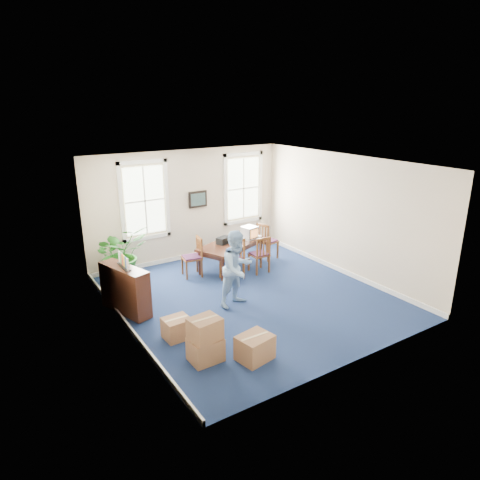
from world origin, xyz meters
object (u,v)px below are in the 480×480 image
chair_near_left (232,258)px  potted_plant (121,254)px  cardboard_boxes (213,332)px  crt_tv (249,232)px  credenza (125,290)px  conference_table (232,255)px  man (237,268)px

chair_near_left → potted_plant: bearing=-40.1°
cardboard_boxes → crt_tv: bearing=48.4°
credenza → potted_plant: 1.86m
conference_table → credenza: bearing=174.1°
potted_plant → chair_near_left: bearing=-29.7°
conference_table → man: bearing=-142.0°
credenza → potted_plant: bearing=57.3°
cardboard_boxes → potted_plant: bearing=94.4°
chair_near_left → man: 1.56m
chair_near_left → potted_plant: 2.86m
crt_tv → cardboard_boxes: bearing=-144.1°
man → potted_plant: bearing=110.0°
chair_near_left → cardboard_boxes: 3.57m
crt_tv → chair_near_left: 1.35m
conference_table → man: 2.42m
man → cardboard_boxes: man is taller
credenza → potted_plant: (0.49, 1.78, 0.21)m
crt_tv → man: size_ratio=0.24×
man → potted_plant: size_ratio=1.20×
credenza → crt_tv: bearing=-1.6°
chair_near_left → credenza: (-2.98, -0.37, -0.03)m
crt_tv → cardboard_boxes: crt_tv is taller
crt_tv → cardboard_boxes: size_ratio=0.27×
conference_table → credenza: credenza is taller
crt_tv → conference_table: bearing=172.0°
crt_tv → cardboard_boxes: 4.85m
cardboard_boxes → man: bearing=45.4°
man → credenza: man is taller
conference_table → cardboard_boxes: size_ratio=1.37×
chair_near_left → man: man is taller
conference_table → chair_near_left: 0.86m
man → credenza: (-2.28, 0.99, -0.36)m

